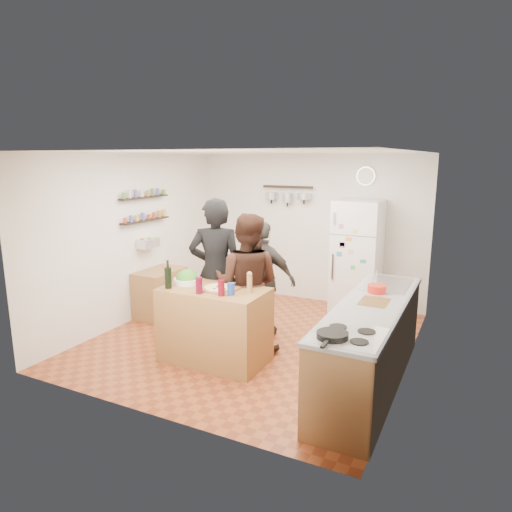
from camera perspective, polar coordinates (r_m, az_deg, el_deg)
The scene contains 26 objects.
room_shell at distance 6.31m, azimuth 1.17°, elevation 1.38°, with size 4.20×4.20×4.20m.
prep_island at distance 5.59m, azimuth -5.18°, elevation -8.57°, with size 1.25×0.72×0.91m, color olive.
pizza_board at distance 5.39m, azimuth -4.66°, elevation -4.15°, with size 0.42×0.34×0.02m, color brown.
pizza at distance 5.38m, azimuth -4.66°, elevation -3.96°, with size 0.34×0.34×0.02m, color #D0B789.
salad_bowl at distance 5.70m, azimuth -8.61°, elevation -3.09°, with size 0.33×0.33×0.07m, color silver.
wine_bottle at distance 5.52m, azimuth -10.93°, elevation -2.70°, with size 0.08×0.08×0.25m, color black.
wine_glass_near at distance 5.26m, azimuth -7.13°, elevation -3.67°, with size 0.08×0.08×0.19m, color #52071C.
wine_glass_far at distance 5.15m, azimuth -4.37°, elevation -3.99°, with size 0.07×0.07×0.18m, color #5F0813.
pepper_mill at distance 5.25m, azimuth -0.81°, elevation -3.54°, with size 0.06×0.06×0.20m, color #9D6F41.
salt_canister at distance 5.18m, azimuth -3.15°, elevation -4.13°, with size 0.08×0.08×0.14m, color navy.
person_left at distance 5.97m, azimuth -5.01°, elevation -2.01°, with size 0.71×0.47×1.95m, color black.
person_center at distance 5.74m, azimuth -1.15°, elevation -3.45°, with size 0.86×0.67×1.77m, color black.
person_back at distance 6.24m, azimuth 0.84°, elevation -2.97°, with size 0.94×0.39×1.60m, color #302C2A.
counter_run at distance 5.16m, azimuth 14.07°, elevation -10.81°, with size 0.63×2.63×0.90m, color #9E7042.
stove_top at distance 4.13m, azimuth 11.45°, elevation -9.72°, with size 0.60×0.62×0.02m, color white.
skillet at distance 4.01m, azimuth 9.53°, elevation -9.73°, with size 0.27×0.27×0.05m, color black.
sink at distance 5.80m, azimuth 16.16°, elevation -3.48°, with size 0.50×0.80×0.03m, color silver.
cutting_board at distance 5.08m, azimuth 14.55°, elevation -5.66°, with size 0.30×0.40×0.02m, color olive.
red_bowl at distance 5.41m, azimuth 14.87°, elevation -3.98°, with size 0.21×0.21×0.09m, color red.
fridge at distance 7.33m, azimuth 12.50°, elevation -0.18°, with size 0.70×0.68×1.80m, color white.
wall_clock at distance 7.50m, azimuth 13.57°, elevation 9.69°, with size 0.30×0.30×0.03m, color silver.
spice_shelf_lower at distance 7.15m, azimuth -13.64°, elevation 4.35°, with size 0.12×1.00×0.03m, color black.
spice_shelf_upper at distance 7.12m, azimuth -13.78°, elevation 7.14°, with size 0.12×1.00×0.03m, color black.
produce_basket at distance 7.19m, azimuth -13.32°, elevation 1.58°, with size 0.18×0.35×0.14m, color silver.
side_table at distance 7.30m, azimuth -11.85°, elevation -4.53°, with size 0.50×0.80×0.73m, color #9D7142.
pot_rack at distance 7.83m, azimuth 3.96°, elevation 8.62°, with size 0.90×0.04×0.04m, color black.
Camera 1 is at (2.65, -5.22, 2.43)m, focal length 32.00 mm.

